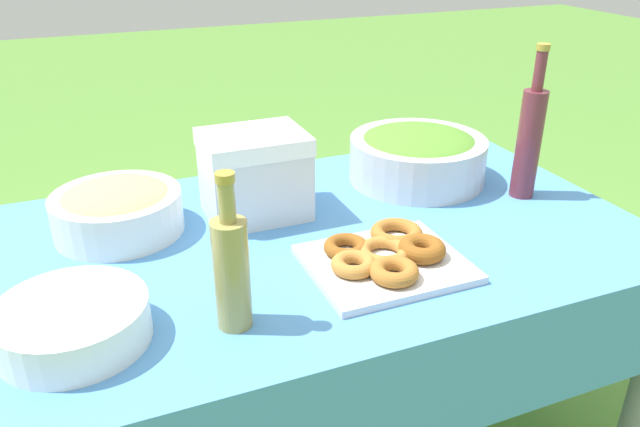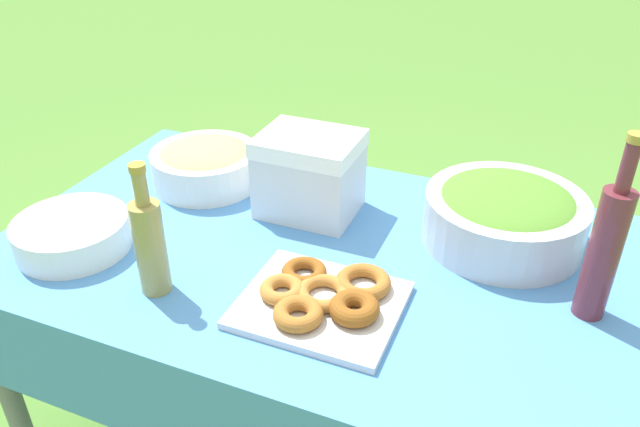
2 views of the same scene
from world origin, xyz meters
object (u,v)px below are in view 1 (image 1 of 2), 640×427
object	(u,v)px
donut_platter	(386,257)
cooler_box	(255,174)
salad_bowl	(417,154)
pasta_bowl	(117,208)
olive_oil_bottle	(231,269)
wine_bottle	(530,139)
plate_stack	(73,323)

from	to	relation	value
donut_platter	cooler_box	distance (m)	0.38
salad_bowl	pasta_bowl	size ratio (longest dim) A/B	1.26
donut_platter	olive_oil_bottle	size ratio (longest dim) A/B	1.09
salad_bowl	donut_platter	size ratio (longest dim) A/B	1.16
donut_platter	wine_bottle	bearing A→B (deg)	-159.58
pasta_bowl	plate_stack	size ratio (longest dim) A/B	1.12
donut_platter	cooler_box	world-z (taller)	cooler_box
salad_bowl	wine_bottle	size ratio (longest dim) A/B	0.95
wine_bottle	pasta_bowl	bearing A→B (deg)	-10.59
pasta_bowl	wine_bottle	distance (m)	0.99
plate_stack	olive_oil_bottle	bearing A→B (deg)	168.03
plate_stack	pasta_bowl	bearing A→B (deg)	-106.54
plate_stack	cooler_box	world-z (taller)	cooler_box
olive_oil_bottle	pasta_bowl	bearing A→B (deg)	-71.43
salad_bowl	pasta_bowl	xyz separation A→B (m)	(0.77, 0.01, -0.01)
pasta_bowl	wine_bottle	bearing A→B (deg)	169.41
donut_platter	wine_bottle	distance (m)	0.53
plate_stack	olive_oil_bottle	distance (m)	0.28
olive_oil_bottle	cooler_box	bearing A→B (deg)	-111.83
olive_oil_bottle	donut_platter	bearing A→B (deg)	-166.99
donut_platter	olive_oil_bottle	distance (m)	0.36
plate_stack	cooler_box	size ratio (longest dim) A/B	1.08
cooler_box	salad_bowl	bearing A→B (deg)	-174.88
pasta_bowl	cooler_box	xyz separation A→B (m)	(-0.31, 0.03, 0.04)
donut_platter	plate_stack	distance (m)	0.60
salad_bowl	wine_bottle	xyz separation A→B (m)	(-0.20, 0.19, 0.08)
salad_bowl	plate_stack	world-z (taller)	salad_bowl
salad_bowl	donut_platter	world-z (taller)	salad_bowl
pasta_bowl	cooler_box	size ratio (longest dim) A/B	1.22
salad_bowl	cooler_box	size ratio (longest dim) A/B	1.54
donut_platter	pasta_bowl	bearing A→B (deg)	-36.65
olive_oil_bottle	wine_bottle	xyz separation A→B (m)	(-0.82, -0.26, 0.04)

